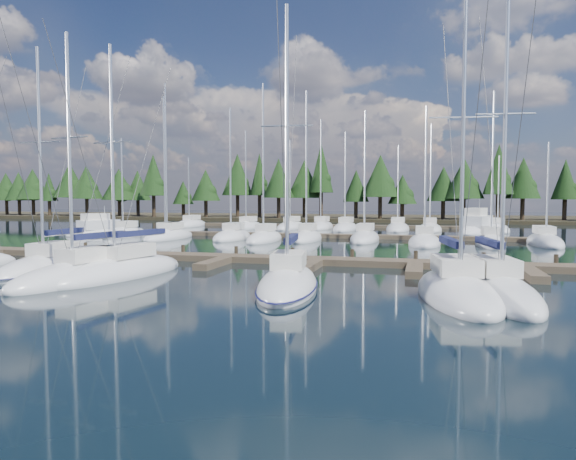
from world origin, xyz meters
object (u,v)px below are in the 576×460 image
(front_sailboat_3, at_px, (122,271))
(front_sailboat_4, at_px, (288,284))
(main_dock, at_px, (227,259))
(front_sailboat_2, at_px, (80,276))
(front_sailboat_5, at_px, (457,292))
(front_sailboat_6, at_px, (497,292))
(motor_yacht_left, at_px, (99,231))
(motor_yacht_right, at_px, (477,229))
(front_sailboat_1, at_px, (49,268))

(front_sailboat_3, height_order, front_sailboat_4, front_sailboat_4)
(main_dock, distance_m, front_sailboat_2, 10.29)
(front_sailboat_2, bearing_deg, front_sailboat_5, 1.11)
(front_sailboat_2, xyz_separation_m, front_sailboat_6, (19.60, 0.60, 0.01))
(front_sailboat_5, relative_size, motor_yacht_left, 1.57)
(main_dock, xyz_separation_m, front_sailboat_6, (15.45, -8.82, 0.09))
(front_sailboat_4, height_order, motor_yacht_left, front_sailboat_4)
(front_sailboat_3, height_order, motor_yacht_right, front_sailboat_3)
(front_sailboat_3, bearing_deg, main_dock, 66.84)
(front_sailboat_1, relative_size, front_sailboat_2, 1.02)
(main_dock, distance_m, motor_yacht_right, 39.37)
(front_sailboat_4, height_order, motor_yacht_right, front_sailboat_4)
(front_sailboat_1, bearing_deg, motor_yacht_left, 120.44)
(front_sailboat_1, distance_m, front_sailboat_3, 4.72)
(motor_yacht_left, bearing_deg, main_dock, -40.13)
(front_sailboat_2, xyz_separation_m, front_sailboat_3, (1.01, 2.09, -0.01))
(front_sailboat_1, bearing_deg, main_dock, 42.44)
(main_dock, height_order, front_sailboat_1, front_sailboat_1)
(front_sailboat_3, relative_size, motor_yacht_right, 1.22)
(front_sailboat_3, relative_size, front_sailboat_5, 0.96)
(main_dock, bearing_deg, motor_yacht_right, 61.73)
(front_sailboat_5, bearing_deg, front_sailboat_1, 175.02)
(front_sailboat_2, relative_size, motor_yacht_right, 1.23)
(motor_yacht_left, bearing_deg, front_sailboat_6, -36.36)
(front_sailboat_5, bearing_deg, main_dock, 146.77)
(main_dock, distance_m, motor_yacht_left, 31.30)
(front_sailboat_4, bearing_deg, front_sailboat_6, 1.38)
(front_sailboat_3, height_order, front_sailboat_6, front_sailboat_6)
(front_sailboat_1, relative_size, front_sailboat_3, 1.02)
(front_sailboat_3, relative_size, front_sailboat_4, 0.96)
(front_sailboat_2, relative_size, front_sailboat_3, 1.01)
(front_sailboat_4, xyz_separation_m, motor_yacht_left, (-30.47, 29.21, 0.17))
(front_sailboat_3, height_order, front_sailboat_5, front_sailboat_5)
(motor_yacht_right, bearing_deg, front_sailboat_1, -122.34)
(front_sailboat_5, bearing_deg, front_sailboat_2, -178.89)
(front_sailboat_6, xyz_separation_m, motor_yacht_left, (-39.38, 29.00, 0.16))
(front_sailboat_1, bearing_deg, front_sailboat_4, -7.34)
(front_sailboat_2, height_order, front_sailboat_4, front_sailboat_4)
(motor_yacht_right, bearing_deg, front_sailboat_6, -94.20)
(motor_yacht_right, bearing_deg, main_dock, -118.27)
(main_dock, xyz_separation_m, motor_yacht_right, (18.65, 34.68, 0.34))
(front_sailboat_2, distance_m, motor_yacht_right, 49.64)
(motor_yacht_left, bearing_deg, front_sailboat_5, -37.74)
(front_sailboat_6, bearing_deg, front_sailboat_2, -178.25)
(front_sailboat_1, bearing_deg, motor_yacht_right, 57.66)
(front_sailboat_1, distance_m, front_sailboat_4, 14.51)
(front_sailboat_1, xyz_separation_m, motor_yacht_right, (26.50, 41.86, 0.26))
(front_sailboat_5, relative_size, front_sailboat_6, 0.99)
(front_sailboat_2, xyz_separation_m, front_sailboat_5, (18.00, 0.35, -0.01))
(front_sailboat_4, bearing_deg, main_dock, 125.88)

